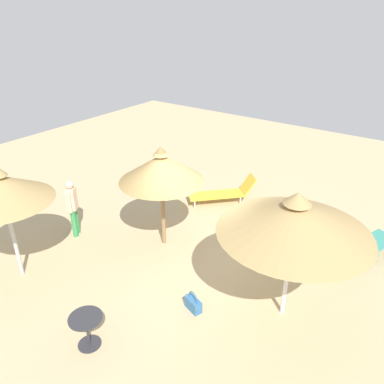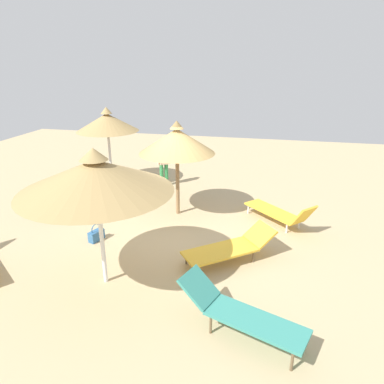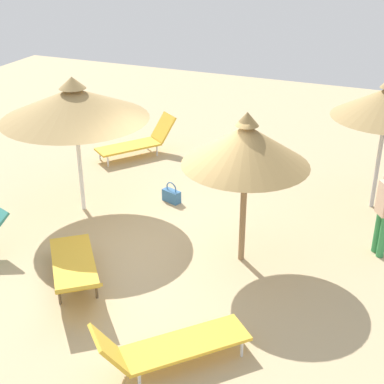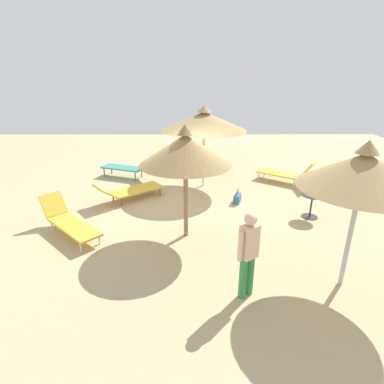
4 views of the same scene
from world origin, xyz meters
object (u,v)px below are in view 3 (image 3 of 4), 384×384
Objects in this scene: lounge_chair_back at (167,346)px; handbag at (171,195)px; parasol_umbrella_near_left at (246,145)px; lounge_chair_far_left at (139,141)px; lounge_chair_near_right at (75,268)px; side_table_round at (246,158)px; parasol_umbrella_far_right at (74,103)px.

lounge_chair_back is 4.77m from handbag.
parasol_umbrella_near_left is 1.36× the size of lounge_chair_far_left.
lounge_chair_back reaches higher than handbag.
lounge_chair_near_right is 5.27m from side_table_round.
parasol_umbrella_near_left is 1.42× the size of lounge_chair_back.
lounge_chair_far_left is at bearing 176.35° from side_table_round.
handbag is at bearing 113.70° from lounge_chair_back.
parasol_umbrella_near_left is 3.34m from lounge_chair_near_right.
parasol_umbrella_near_left reaches higher than lounge_chair_back.
parasol_umbrella_far_right is 1.38× the size of lounge_chair_near_right.
side_table_round is (2.55, 2.81, -1.77)m from parasol_umbrella_far_right.
parasol_umbrella_near_left is at bearing 88.08° from lounge_chair_back.
parasol_umbrella_near_left is 3.20m from handbag.
lounge_chair_back is at bearing -59.93° from lounge_chair_far_left.
lounge_chair_far_left reaches higher than handbag.
lounge_chair_near_right is at bearing 153.05° from lounge_chair_back.
lounge_chair_far_left is (-3.79, 3.54, -1.73)m from parasol_umbrella_near_left.
handbag is (-1.92, 4.37, -0.20)m from lounge_chair_back.
parasol_umbrella_far_right is at bearing -147.28° from handbag.
side_table_round is (1.23, 5.13, 0.12)m from lounge_chair_near_right.
lounge_chair_far_left is 2.70m from handbag.
handbag is (-2.01, 1.53, -1.96)m from parasol_umbrella_near_left.
handbag is at bearing -119.39° from side_table_round.
lounge_chair_far_left is (-0.26, 2.99, -1.84)m from parasol_umbrella_far_right.
parasol_umbrella_near_left is at bearing 38.65° from lounge_chair_near_right.
parasol_umbrella_far_right reaches higher than handbag.
parasol_umbrella_near_left reaches higher than lounge_chair_near_right.
lounge_chair_back is 2.84× the size of side_table_round.
parasol_umbrella_far_right reaches higher than parasol_umbrella_near_left.
parasol_umbrella_far_right reaches higher than lounge_chair_back.
lounge_chair_far_left reaches higher than lounge_chair_back.
lounge_chair_near_right is 3.30m from handbag.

